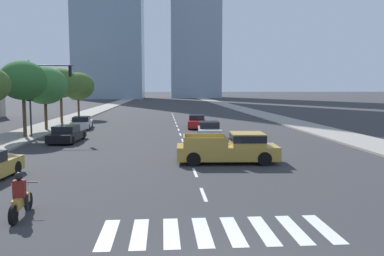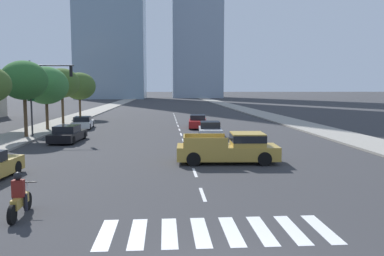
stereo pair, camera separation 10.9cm
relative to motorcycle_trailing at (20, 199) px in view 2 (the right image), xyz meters
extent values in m
cube|color=gray|center=(19.74, 24.97, -0.51)|extent=(4.00, 260.00, 0.15)
cube|color=gray|center=(-7.48, 24.97, -0.51)|extent=(4.00, 260.00, 0.15)
cube|color=silver|center=(2.98, -1.74, -0.58)|extent=(0.45, 2.43, 0.01)
cube|color=silver|center=(3.88, -1.74, -0.58)|extent=(0.45, 2.43, 0.01)
cube|color=silver|center=(4.78, -1.74, -0.58)|extent=(0.45, 2.43, 0.01)
cube|color=silver|center=(5.68, -1.74, -0.58)|extent=(0.45, 2.43, 0.01)
cube|color=silver|center=(6.58, -1.74, -0.58)|extent=(0.45, 2.43, 0.01)
cube|color=silver|center=(7.48, -1.74, -0.58)|extent=(0.45, 2.43, 0.01)
cube|color=silver|center=(8.38, -1.74, -0.58)|extent=(0.45, 2.43, 0.01)
cube|color=silver|center=(9.28, -1.74, -0.58)|extent=(0.45, 2.43, 0.01)
cube|color=silver|center=(6.13, 2.26, -0.58)|extent=(0.14, 2.00, 0.01)
cube|color=silver|center=(6.13, 6.26, -0.58)|extent=(0.14, 2.00, 0.01)
cube|color=silver|center=(6.13, 10.26, -0.58)|extent=(0.14, 2.00, 0.01)
cube|color=silver|center=(6.13, 14.26, -0.58)|extent=(0.14, 2.00, 0.01)
cube|color=silver|center=(6.13, 18.26, -0.58)|extent=(0.14, 2.00, 0.01)
cube|color=silver|center=(6.13, 22.26, -0.58)|extent=(0.14, 2.00, 0.01)
cube|color=silver|center=(6.13, 26.26, -0.58)|extent=(0.14, 2.00, 0.01)
cube|color=silver|center=(6.13, 30.26, -0.58)|extent=(0.14, 2.00, 0.01)
cube|color=silver|center=(6.13, 34.26, -0.58)|extent=(0.14, 2.00, 0.01)
cube|color=silver|center=(6.13, 38.26, -0.58)|extent=(0.14, 2.00, 0.01)
cube|color=silver|center=(6.13, 42.26, -0.58)|extent=(0.14, 2.00, 0.01)
cube|color=silver|center=(6.13, 46.26, -0.58)|extent=(0.14, 2.00, 0.01)
cube|color=silver|center=(6.13, 50.26, -0.58)|extent=(0.14, 2.00, 0.01)
cylinder|color=black|center=(-0.02, 0.75, -0.28)|extent=(0.14, 0.60, 0.60)
cylinder|color=black|center=(0.02, -0.72, -0.28)|extent=(0.14, 0.60, 0.60)
cube|color=#B28E38|center=(0.00, 0.02, -0.06)|extent=(0.25, 1.19, 0.32)
cylinder|color=#B2B2B7|center=(-0.02, 0.65, 0.02)|extent=(0.07, 0.32, 0.67)
cylinder|color=black|center=(-0.02, 0.70, 0.39)|extent=(0.70, 0.05, 0.04)
cube|color=maroon|center=(0.00, -0.08, 0.37)|extent=(0.37, 0.25, 0.55)
sphere|color=black|center=(0.00, -0.08, 0.78)|extent=(0.26, 0.26, 0.26)
cylinder|color=black|center=(-0.18, 0.01, -0.11)|extent=(0.12, 0.12, 0.55)
cylinder|color=black|center=(0.18, 0.02, -0.11)|extent=(0.12, 0.12, 0.55)
cube|color=#B28E38|center=(8.12, 8.72, 0.01)|extent=(5.66, 2.37, 0.75)
cube|color=#B28E38|center=(9.23, 8.66, 0.74)|extent=(1.88, 2.00, 0.70)
cube|color=black|center=(9.23, 8.66, 0.82)|extent=(1.90, 2.04, 0.39)
cube|color=#B28E38|center=(6.96, 9.78, 0.66)|extent=(2.33, 0.21, 0.55)
cube|color=#B28E38|center=(6.85, 7.79, 0.66)|extent=(2.33, 0.21, 0.55)
cube|color=#B28E38|center=(5.74, 8.85, 0.66)|extent=(0.19, 1.99, 0.55)
cylinder|color=black|center=(10.06, 9.54, -0.20)|extent=(0.77, 0.30, 0.76)
cylinder|color=black|center=(9.96, 7.68, -0.20)|extent=(0.77, 0.30, 0.76)
cylinder|color=black|center=(6.29, 9.75, -0.20)|extent=(0.77, 0.30, 0.76)
cylinder|color=black|center=(6.19, 7.89, -0.20)|extent=(0.77, 0.30, 0.76)
cube|color=silver|center=(-3.67, 28.17, -0.12)|extent=(2.08, 4.55, 0.60)
cube|color=black|center=(-3.65, 27.95, 0.41)|extent=(1.70, 2.10, 0.48)
cylinder|color=black|center=(-4.57, 29.62, -0.26)|extent=(0.26, 0.65, 0.64)
cylinder|color=black|center=(-2.97, 29.73, -0.26)|extent=(0.26, 0.65, 0.64)
cylinder|color=black|center=(-4.36, 26.61, -0.26)|extent=(0.26, 0.65, 0.64)
cylinder|color=black|center=(-2.76, 26.72, -0.26)|extent=(0.26, 0.65, 0.64)
cube|color=black|center=(-2.77, 18.06, -0.12)|extent=(2.07, 4.77, 0.61)
cube|color=black|center=(-2.78, 17.83, 0.44)|extent=(1.71, 2.19, 0.52)
cylinder|color=black|center=(-3.48, 19.69, -0.26)|extent=(0.26, 0.65, 0.64)
cylinder|color=black|center=(-1.86, 19.60, -0.26)|extent=(0.26, 0.65, 0.64)
cylinder|color=black|center=(-3.67, 16.53, -0.26)|extent=(0.26, 0.65, 0.64)
cylinder|color=black|center=(-2.05, 16.43, -0.26)|extent=(0.26, 0.65, 0.64)
cube|color=#B7BABF|center=(8.49, 20.18, -0.12)|extent=(2.13, 4.35, 0.60)
cube|color=black|center=(8.50, 20.39, 0.45)|extent=(1.75, 2.01, 0.54)
cylinder|color=black|center=(9.22, 18.68, -0.26)|extent=(0.26, 0.65, 0.64)
cylinder|color=black|center=(7.56, 18.80, -0.26)|extent=(0.26, 0.65, 0.64)
cylinder|color=black|center=(9.42, 21.56, -0.26)|extent=(0.26, 0.65, 0.64)
cylinder|color=black|center=(7.76, 21.67, -0.26)|extent=(0.26, 0.65, 0.64)
cube|color=maroon|center=(8.11, 28.06, -0.09)|extent=(2.14, 4.88, 0.68)
cube|color=black|center=(8.13, 28.29, 0.50)|extent=(1.71, 2.26, 0.50)
cylinder|color=black|center=(8.75, 26.38, -0.26)|extent=(0.27, 0.66, 0.64)
cylinder|color=black|center=(7.19, 26.51, -0.26)|extent=(0.27, 0.66, 0.64)
cylinder|color=black|center=(9.03, 29.60, -0.26)|extent=(0.27, 0.66, 0.64)
cylinder|color=black|center=(7.46, 29.73, -0.26)|extent=(0.27, 0.66, 0.64)
cylinder|color=black|center=(-2.47, 6.54, -0.26)|extent=(0.28, 0.66, 0.64)
cylinder|color=#333335|center=(-6.28, 20.65, 2.67)|extent=(0.14, 0.14, 6.21)
cylinder|color=#333335|center=(-4.51, 20.65, 5.37)|extent=(3.54, 0.10, 0.10)
cube|color=black|center=(-2.99, 20.65, 4.92)|extent=(0.20, 0.28, 0.90)
sphere|color=red|center=(-2.99, 20.65, 5.22)|extent=(0.18, 0.18, 0.18)
sphere|color=orange|center=(-2.99, 20.65, 4.92)|extent=(0.18, 0.18, 0.18)
sphere|color=green|center=(-2.99, 20.65, 4.62)|extent=(0.18, 0.18, 0.18)
cube|color=#19662D|center=(-6.28, 20.65, 2.57)|extent=(0.60, 0.04, 0.18)
cylinder|color=#4C3823|center=(-6.68, 20.34, 1.12)|extent=(0.28, 0.28, 3.11)
ellipsoid|color=#2D662D|center=(-6.68, 20.34, 4.17)|extent=(3.74, 3.74, 3.18)
cylinder|color=#4C3823|center=(-6.68, 26.28, 0.83)|extent=(0.28, 0.28, 2.53)
ellipsoid|color=#387538|center=(-6.68, 26.28, 3.79)|extent=(4.25, 4.25, 3.61)
cylinder|color=#4C3823|center=(-6.68, 32.26, 1.06)|extent=(0.28, 0.28, 2.99)
ellipsoid|color=#426028|center=(-6.68, 32.26, 4.09)|extent=(3.85, 3.85, 3.27)
cylinder|color=#4C3823|center=(-6.68, 41.33, 0.82)|extent=(0.28, 0.28, 2.51)
ellipsoid|color=#426028|center=(-6.68, 41.33, 3.79)|extent=(4.28, 4.28, 3.64)
camera|label=1|loc=(4.56, -12.74, 3.56)|focal=37.01mm
camera|label=2|loc=(4.67, -12.75, 3.56)|focal=37.01mm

